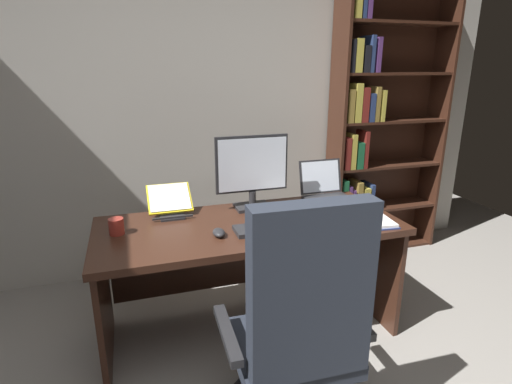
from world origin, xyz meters
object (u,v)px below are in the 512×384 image
object	(u,v)px
keyboard	(272,228)
open_binder	(350,222)
computer_mouse	(219,233)
monitor	(252,172)
bookshelf	(375,127)
desk	(246,247)
notepad	(288,213)
coffee_mug	(116,226)
office_chair	(298,343)
reading_stand_with_book	(170,201)
laptop	(327,192)
pen	(291,211)

from	to	relation	value
keyboard	open_binder	distance (m)	0.45
open_binder	computer_mouse	bearing A→B (deg)	-177.29
monitor	keyboard	bearing A→B (deg)	-90.00
bookshelf	computer_mouse	distance (m)	1.86
desk	monitor	world-z (taller)	monitor
bookshelf	keyboard	world-z (taller)	bookshelf
notepad	coffee_mug	size ratio (longest dim) A/B	2.37
office_chair	reading_stand_with_book	size ratio (longest dim) A/B	4.30
laptop	keyboard	distance (m)	0.65
office_chair	computer_mouse	world-z (taller)	office_chair
computer_mouse	reading_stand_with_book	distance (m)	0.48
desk	computer_mouse	world-z (taller)	computer_mouse
bookshelf	laptop	xyz separation A→B (m)	(-0.73, -0.59, -0.32)
computer_mouse	open_binder	xyz separation A→B (m)	(0.75, -0.05, -0.01)
computer_mouse	open_binder	world-z (taller)	computer_mouse
office_chair	keyboard	xyz separation A→B (m)	(0.11, 0.64, 0.25)
open_binder	keyboard	bearing A→B (deg)	-179.80
reading_stand_with_book	office_chair	bearing A→B (deg)	-69.98
monitor	computer_mouse	bearing A→B (deg)	-128.46
bookshelf	coffee_mug	xyz separation A→B (m)	(-2.07, -0.78, -0.33)
coffee_mug	reading_stand_with_book	bearing A→B (deg)	38.06
bookshelf	computer_mouse	bearing A→B (deg)	-148.01
laptop	coffee_mug	bearing A→B (deg)	-171.82
office_chair	notepad	xyz separation A→B (m)	(0.29, 0.86, 0.24)
monitor	notepad	world-z (taller)	monitor
laptop	open_binder	world-z (taller)	laptop
computer_mouse	pen	world-z (taller)	computer_mouse
office_chair	laptop	size ratio (longest dim) A/B	3.64
pen	coffee_mug	world-z (taller)	coffee_mug
desk	pen	size ratio (longest dim) A/B	12.31
bookshelf	notepad	bearing A→B (deg)	-144.78
laptop	coffee_mug	size ratio (longest dim) A/B	3.50
pen	office_chair	bearing A→B (deg)	-110.00
monitor	laptop	xyz separation A→B (m)	(0.53, 0.01, -0.18)
keyboard	computer_mouse	distance (m)	0.30
desk	laptop	distance (m)	0.69
office_chair	coffee_mug	size ratio (longest dim) A/B	12.73
desk	notepad	world-z (taller)	notepad
monitor	pen	size ratio (longest dim) A/B	3.30
open_binder	office_chair	bearing A→B (deg)	-127.09
notepad	computer_mouse	bearing A→B (deg)	-156.16
open_binder	laptop	bearing A→B (deg)	86.93
keyboard	desk	bearing A→B (deg)	113.41
office_chair	keyboard	distance (m)	0.70
reading_stand_with_book	open_binder	xyz separation A→B (m)	(0.96, -0.48, -0.07)
bookshelf	office_chair	bearing A→B (deg)	-130.25
pen	coffee_mug	xyz separation A→B (m)	(-1.01, -0.02, 0.03)
laptop	keyboard	world-z (taller)	laptop
bookshelf	keyboard	distance (m)	1.63
notepad	pen	size ratio (longest dim) A/B	1.50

